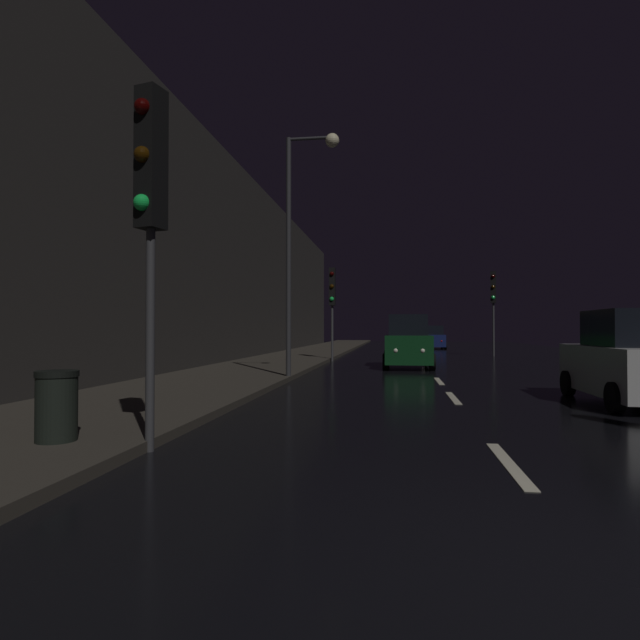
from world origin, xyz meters
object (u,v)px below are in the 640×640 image
Objects in this scene: trash_bin_curbside at (57,406)px; car_parked_right_near at (630,361)px; traffic_light_far_left at (332,294)px; traffic_light_near_left at (150,187)px; traffic_light_far_right at (493,294)px; car_distant_taillights at (434,338)px; car_approaching_headlights at (408,343)px; streetlamp_overhead at (302,219)px.

trash_bin_curbside is 11.16m from car_parked_right_near.
traffic_light_far_left is 5.09× the size of trash_bin_curbside.
trash_bin_curbside is at bearing -67.17° from traffic_light_near_left.
traffic_light_far_left is 19.58m from traffic_light_near_left.
traffic_light_far_left is 1.16× the size of car_parked_right_near.
trash_bin_curbside is (-1.30, -19.79, -2.80)m from traffic_light_far_left.
traffic_light_far_right reaches higher than car_distant_taillights.
car_approaching_headlights is (4.97, 16.19, 0.41)m from trash_bin_curbside.
traffic_light_near_left reaches higher than car_distant_taillights.
car_parked_right_near is (8.20, -13.94, -2.49)m from traffic_light_far_left.
streetlamp_overhead is 28.77m from car_distant_taillights.
streetlamp_overhead is at bearing 63.29° from car_parked_right_near.
streetlamp_overhead is 8.28m from car_approaching_headlights.
car_approaching_headlights reaches higher than car_distant_taillights.
car_parked_right_near is at bearing 11.57° from traffic_light_far_right.
traffic_light_near_left reaches higher than trash_bin_curbside.
car_parked_right_near is (-0.80, -20.30, -2.79)m from traffic_light_far_right.
traffic_light_far_left is at bearing -167.36° from traffic_light_near_left.
car_distant_taillights is at bearing -153.16° from traffic_light_far_right.
trash_bin_curbside is at bearing 168.54° from car_distant_taillights.
streetlamp_overhead is at bearing -169.06° from traffic_light_near_left.
traffic_light_near_left is 5.24× the size of trash_bin_curbside.
traffic_light_near_left is at bearing -13.31° from car_approaching_headlights.
car_distant_taillights is (-1.87, 31.81, -0.06)m from car_parked_right_near.
traffic_light_far_left is 20.03m from trash_bin_curbside.
car_parked_right_near is at bearing 137.15° from traffic_light_near_left.
traffic_light_near_left is at bearing -5.52° from traffic_light_far_right.
traffic_light_near_left is at bearing 124.20° from car_parked_right_near.
traffic_light_far_right is (9.00, 6.37, 0.30)m from traffic_light_far_left.
streetlamp_overhead reaches higher than car_parked_right_near.
traffic_light_far_left is 0.93× the size of traffic_light_far_right.
traffic_light_near_left reaches higher than car_parked_right_near.
car_parked_right_near is (9.50, 5.85, 0.32)m from trash_bin_curbside.
traffic_light_far_left is at bearing 86.25° from trash_bin_curbside.
car_approaching_headlights is at bearing 23.63° from car_parked_right_near.
streetlamp_overhead reaches higher than trash_bin_curbside.
traffic_light_far_right is (9.10, 25.95, 0.18)m from traffic_light_near_left.
car_approaching_headlights is 1.09× the size of car_parked_right_near.
traffic_light_far_left is 11.03m from traffic_light_far_right.
streetlamp_overhead reaches higher than traffic_light_far_right.
traffic_light_near_left is 1.20× the size of car_parked_right_near.
traffic_light_far_left is 1.24× the size of car_distant_taillights.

